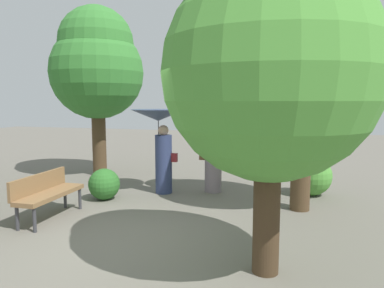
% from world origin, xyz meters
% --- Properties ---
extents(ground_plane, '(40.00, 40.00, 0.00)m').
position_xyz_m(ground_plane, '(0.00, 0.00, 0.00)').
color(ground_plane, '#6B665B').
extents(person_left, '(1.27, 1.27, 1.96)m').
position_xyz_m(person_left, '(-0.62, 2.99, 1.45)').
color(person_left, navy).
rests_on(person_left, ground).
extents(person_right, '(1.02, 1.02, 1.99)m').
position_xyz_m(person_right, '(0.48, 3.41, 1.34)').
color(person_right, gray).
rests_on(person_right, ground).
extents(park_bench, '(0.52, 1.51, 0.83)m').
position_xyz_m(park_bench, '(-1.96, 0.66, 0.51)').
color(park_bench, '#38383D').
rests_on(park_bench, ground).
extents(tree_near_left, '(2.64, 2.64, 4.80)m').
position_xyz_m(tree_near_left, '(-3.08, 4.44, 3.20)').
color(tree_near_left, '#4C3823').
rests_on(tree_near_left, ground).
extents(tree_near_right, '(2.46, 2.46, 4.62)m').
position_xyz_m(tree_near_right, '(2.52, 2.51, 3.10)').
color(tree_near_right, '#4C3823').
rests_on(tree_near_right, ground).
extents(tree_mid_right, '(2.62, 2.62, 4.21)m').
position_xyz_m(tree_mid_right, '(2.08, -0.36, 2.71)').
color(tree_mid_right, '#42301E').
rests_on(tree_mid_right, ground).
extents(bush_path_left, '(0.69, 0.69, 0.69)m').
position_xyz_m(bush_path_left, '(-1.60, 2.09, 0.34)').
color(bush_path_left, '#2D6B28').
rests_on(bush_path_left, ground).
extents(bush_path_right, '(0.90, 0.90, 0.90)m').
position_xyz_m(bush_path_right, '(2.79, 3.74, 0.45)').
color(bush_path_right, '#4C9338').
rests_on(bush_path_right, ground).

